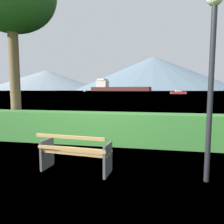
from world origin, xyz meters
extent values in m
plane|color=#567A38|center=(0.00, 0.00, 0.00)|extent=(1400.00, 1400.00, 0.00)
plane|color=#7A99A8|center=(0.00, 307.26, 0.00)|extent=(620.00, 620.00, 0.00)
cube|color=tan|center=(-0.02, -0.19, 0.45)|extent=(1.55, 0.21, 0.04)
cube|color=tan|center=(0.00, 0.00, 0.45)|extent=(1.55, 0.21, 0.04)
cube|color=tan|center=(0.02, 0.19, 0.45)|extent=(1.55, 0.21, 0.04)
cube|color=tan|center=(-0.02, -0.26, 0.57)|extent=(1.55, 0.18, 0.06)
cube|color=tan|center=(-0.03, -0.31, 0.84)|extent=(1.55, 0.18, 0.06)
cube|color=#4C4C51|center=(-0.73, 0.05, 0.34)|extent=(0.10, 0.51, 0.68)
cube|color=#4C4C51|center=(0.73, -0.09, 0.34)|extent=(0.10, 0.51, 0.68)
cube|color=#387A33|center=(0.00, 2.45, 0.52)|extent=(13.44, 0.77, 1.05)
cylinder|color=brown|center=(-3.67, 3.12, 2.24)|extent=(0.38, 0.38, 4.47)
cylinder|color=black|center=(2.71, -0.02, 1.66)|extent=(0.10, 0.10, 3.32)
cube|color=#471E19|center=(-44.66, 290.38, 2.84)|extent=(87.00, 32.10, 5.67)
cube|color=beige|center=(-71.56, 296.58, 10.21)|extent=(17.77, 14.94, 9.08)
cube|color=silver|center=(-71.56, 296.58, 16.17)|extent=(13.52, 15.16, 2.84)
cube|color=#B2332D|center=(12.07, 90.36, 0.52)|extent=(6.77, 3.04, 1.05)
cube|color=beige|center=(12.07, 90.36, 1.39)|extent=(2.54, 1.83, 0.68)
cube|color=gold|center=(-61.86, 186.13, 0.31)|extent=(3.66, 5.22, 0.62)
cube|color=silver|center=(-61.86, 186.13, 0.91)|extent=(1.79, 2.12, 0.58)
cone|color=gray|center=(-316.50, 590.56, 30.35)|extent=(342.73, 342.73, 60.70)
cone|color=slate|center=(0.00, 576.14, 44.62)|extent=(420.37, 420.37, 89.24)
camera|label=1|loc=(1.65, -4.31, 1.80)|focal=33.88mm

